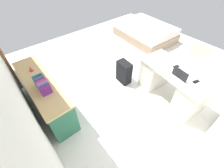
{
  "coord_description": "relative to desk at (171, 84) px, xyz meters",
  "views": [
    {
      "loc": [
        -2.08,
        2.4,
        2.61
      ],
      "look_at": [
        -0.52,
        1.1,
        0.6
      ],
      "focal_mm": 23.92,
      "sensor_mm": 36.0,
      "label": 1
    }
  ],
  "objects": [
    {
      "name": "office_chair",
      "position": [
        0.04,
        -0.88,
        0.02
      ],
      "size": [
        0.54,
        0.54,
        0.94
      ],
      "color": "black",
      "rests_on": "ground_plane"
    },
    {
      "name": "wall_back",
      "position": [
        1.16,
        2.55,
        0.96
      ],
      "size": [
        4.46,
        0.1,
        2.71
      ],
      "primitive_type": "cube",
      "color": "silver",
      "rests_on": "ground_plane"
    },
    {
      "name": "figurine_small",
      "position": [
        1.81,
        2.17,
        0.41
      ],
      "size": [
        0.08,
        0.08,
        0.11
      ],
      "primitive_type": "cone",
      "color": "red",
      "rests_on": "credenza"
    },
    {
      "name": "credenza",
      "position": [
        1.42,
        2.17,
        -0.02
      ],
      "size": [
        1.8,
        0.48,
        0.75
      ],
      "color": "#28664C",
      "rests_on": "ground_plane"
    },
    {
      "name": "bed",
      "position": [
        2.17,
        -1.7,
        -0.15
      ],
      "size": [
        1.97,
        1.49,
        0.58
      ],
      "color": "gray",
      "rests_on": "ground_plane"
    },
    {
      "name": "desk",
      "position": [
        0.0,
        0.0,
        0.0
      ],
      "size": [
        1.51,
        0.84,
        0.76
      ],
      "color": "silver",
      "rests_on": "ground_plane"
    },
    {
      "name": "computer_mouse",
      "position": [
        0.1,
        0.04,
        0.38
      ],
      "size": [
        0.07,
        0.11,
        0.03
      ],
      "primitive_type": "ellipsoid",
      "rotation": [
        0.0,
        0.0,
        -0.13
      ],
      "color": "white",
      "rests_on": "desk"
    },
    {
      "name": "cell_phone_near_laptop",
      "position": [
        -0.4,
        0.01,
        0.37
      ],
      "size": [
        0.09,
        0.15,
        0.01
      ],
      "primitive_type": "cube",
      "rotation": [
        0.0,
        0.0,
        -0.22
      ],
      "color": "black",
      "rests_on": "desk"
    },
    {
      "name": "ground_plane",
      "position": [
        1.16,
        -0.0,
        -0.4
      ],
      "size": [
        6.11,
        6.11,
        0.0
      ],
      "primitive_type": "plane",
      "color": "silver"
    },
    {
      "name": "cell_phone_by_mouse",
      "position": [
        0.08,
        -0.1,
        0.37
      ],
      "size": [
        0.1,
        0.15,
        0.01
      ],
      "primitive_type": "cube",
      "rotation": [
        0.0,
        0.0,
        -0.28
      ],
      "color": "black",
      "rests_on": "desk"
    },
    {
      "name": "laptop",
      "position": [
        -0.16,
        0.12,
        0.41
      ],
      "size": [
        0.34,
        0.26,
        0.21
      ],
      "color": "silver",
      "rests_on": "desk"
    },
    {
      "name": "book_row",
      "position": [
        1.18,
        2.17,
        0.47
      ],
      "size": [
        0.35,
        0.17,
        0.24
      ],
      "color": "#622479",
      "rests_on": "credenza"
    },
    {
      "name": "suitcase_black",
      "position": [
        1.02,
        0.41,
        -0.11
      ],
      "size": [
        0.38,
        0.25,
        0.56
      ],
      "primitive_type": "cube",
      "rotation": [
        0.0,
        0.0,
        -0.08
      ],
      "color": "black",
      "rests_on": "ground_plane"
    }
  ]
}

